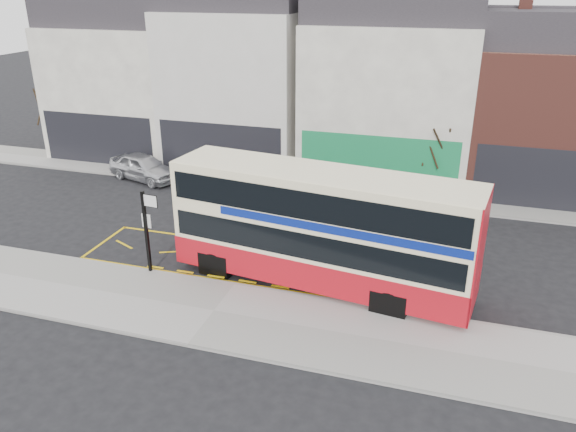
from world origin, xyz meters
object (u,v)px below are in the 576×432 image
(double_decker_bus, at_px, (322,228))
(car_grey, at_px, (287,191))
(street_tree_right, at_px, (438,135))
(car_silver, at_px, (144,167))
(bus_stop_post, at_px, (147,225))
(street_tree_left, at_px, (49,97))
(car_white, at_px, (424,199))

(double_decker_bus, distance_m, car_grey, 8.53)
(double_decker_bus, height_order, street_tree_right, street_tree_right)
(double_decker_bus, relative_size, street_tree_right, 2.32)
(car_silver, bearing_deg, bus_stop_post, -130.77)
(bus_stop_post, distance_m, street_tree_right, 15.53)
(double_decker_bus, height_order, street_tree_left, street_tree_left)
(double_decker_bus, height_order, car_white, double_decker_bus)
(car_white, bearing_deg, bus_stop_post, 127.69)
(street_tree_left, bearing_deg, car_white, -7.60)
(bus_stop_post, relative_size, car_grey, 0.82)
(street_tree_left, distance_m, street_tree_right, 24.21)
(double_decker_bus, height_order, car_grey, double_decker_bus)
(double_decker_bus, distance_m, bus_stop_post, 6.61)
(car_silver, distance_m, car_white, 15.68)
(bus_stop_post, bearing_deg, car_silver, 127.03)
(double_decker_bus, relative_size, street_tree_left, 2.10)
(double_decker_bus, distance_m, street_tree_left, 23.87)
(car_grey, height_order, car_white, car_white)
(car_white, bearing_deg, car_silver, 81.76)
(car_silver, bearing_deg, car_white, -73.38)
(bus_stop_post, xyz_separation_m, car_grey, (2.82, 8.70, -1.45))
(car_silver, bearing_deg, street_tree_left, 87.85)
(double_decker_bus, bearing_deg, car_grey, 123.67)
(car_white, bearing_deg, street_tree_right, -14.21)
(car_white, distance_m, street_tree_left, 24.31)
(street_tree_right, bearing_deg, car_grey, -155.37)
(car_grey, bearing_deg, bus_stop_post, 148.18)
(car_white, height_order, street_tree_right, street_tree_right)
(car_grey, distance_m, car_white, 6.83)
(bus_stop_post, relative_size, street_tree_left, 0.61)
(car_white, bearing_deg, double_decker_bus, 152.48)
(bus_stop_post, distance_m, car_silver, 11.65)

